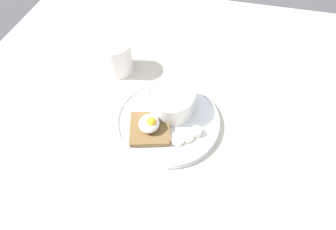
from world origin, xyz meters
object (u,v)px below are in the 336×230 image
Objects in this scene: oatmeal_bowl at (172,101)px; poached_egg at (150,123)px; coffee_mug at (117,57)px; banana_slice_left at (187,137)px; banana_slice_back at (196,132)px; toast_slice at (150,129)px; banana_slice_front at (177,139)px.

oatmeal_bowl is 2.26× the size of poached_egg.
coffee_mug is (11.52, 18.35, 0.65)cm from oatmeal_bowl.
banana_slice_back is at bearing -43.82° from banana_slice_left.
banana_slice_back reaches higher than banana_slice_left.
poached_egg is (-0.02, -0.10, 2.25)cm from toast_slice.
coffee_mug is (19.31, 23.79, 3.22)cm from banana_slice_left.
oatmeal_bowl reaches higher than poached_egg.
banana_slice_left is at bearing -145.06° from oatmeal_bowl.
toast_slice reaches higher than banana_slice_front.
toast_slice is 7.04cm from banana_slice_front.
oatmeal_bowl is at bearing 20.14° from banana_slice_front.
poached_egg is 11.20cm from banana_slice_back.
coffee_mug is at bearing 57.88° from oatmeal_bowl.
poached_egg is 24.23cm from coffee_mug.
coffee_mug reaches higher than banana_slice_front.
toast_slice is 1.25× the size of coffee_mug.
banana_slice_front is (-8.82, -3.23, -2.57)cm from oatmeal_bowl.
toast_slice is at bearing 79.38° from poached_egg.
toast_slice is at bearing 99.07° from banana_slice_back.
banana_slice_back reaches higher than banana_slice_front.
banana_slice_front is at bearing 125.87° from banana_slice_back.
toast_slice is 2.22× the size of poached_egg.
banana_slice_front and banana_slice_left have the same top height.
poached_egg is 0.56× the size of coffee_mug.
banana_slice_left is 30.81cm from coffee_mug.
banana_slice_back is (2.88, -3.98, 0.33)cm from banana_slice_front.
oatmeal_bowl is 9.84cm from banana_slice_left.
banana_slice_back reaches higher than toast_slice.
banana_slice_front is (-1.12, -6.84, -2.63)cm from poached_egg.
banana_slice_back is (1.85, -1.77, 0.32)cm from banana_slice_left.
banana_slice_left is at bearing -90.65° from toast_slice.
poached_egg reaches higher than toast_slice.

